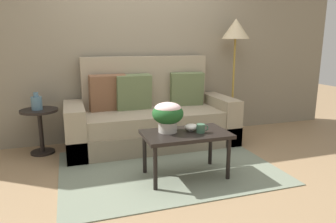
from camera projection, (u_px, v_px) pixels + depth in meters
The scene contains 11 objects.
ground_plane at pixel (165, 164), 3.52m from camera, with size 14.00×14.00×0.00m, color #997A56.
wall_back at pixel (139, 44), 4.34m from camera, with size 6.40×0.12×2.67m, color gray.
area_rug at pixel (167, 167), 3.43m from camera, with size 2.30×1.68×0.01m, color gray.
couch at pixel (151, 119), 4.15m from camera, with size 2.22×0.85×1.18m.
coffee_table at pixel (186, 138), 3.12m from camera, with size 0.86×0.51×0.48m.
side_table at pixel (40, 123), 3.80m from camera, with size 0.45×0.45×0.56m.
floor_lamp at pixel (235, 38), 4.44m from camera, with size 0.40×0.40×1.70m.
potted_plant at pixel (168, 114), 3.08m from camera, with size 0.32×0.32×0.30m.
coffee_mug at pixel (201, 128), 3.09m from camera, with size 0.13×0.08×0.09m.
snack_bowl at pixel (191, 127), 3.16m from camera, with size 0.14×0.14×0.07m.
table_vase at pixel (37, 103), 3.72m from camera, with size 0.13×0.13×0.21m.
Camera 1 is at (-0.99, -3.15, 1.37)m, focal length 32.94 mm.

